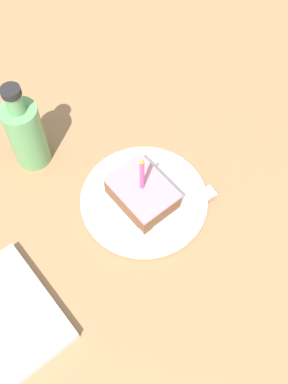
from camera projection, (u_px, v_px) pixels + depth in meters
name	position (u px, v px, depth m)	size (l,w,h in m)	color
ground_plane	(160.00, 211.00, 0.84)	(2.40, 2.40, 0.04)	olive
plate	(144.00, 200.00, 0.82)	(0.23, 0.23, 0.01)	white
cake_slice	(142.00, 193.00, 0.79)	(0.09, 0.12, 0.13)	brown
fork	(176.00, 211.00, 0.80)	(0.20, 0.04, 0.00)	#B2B2B7
bottle	(26.00, 133.00, 0.81)	(0.07, 0.07, 0.19)	#599959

